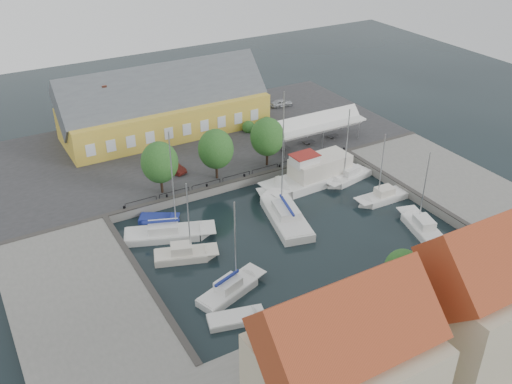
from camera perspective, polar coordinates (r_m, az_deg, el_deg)
ground at (r=61.11m, az=2.79°, el=-3.66°), size 140.00×140.00×0.00m
north_quay at (r=78.72m, az=-6.16°, el=4.73°), size 56.00×26.00×1.00m
west_quay at (r=52.88m, az=-16.96°, el=-10.62°), size 12.00×24.00×1.00m
east_quay at (r=72.39m, az=18.59°, el=0.86°), size 12.00×24.00×1.00m
south_bank at (r=48.44m, az=16.59°, el=-15.01°), size 56.00×14.00×1.00m
quay_edge_fittings at (r=63.99m, az=0.57°, el=-0.82°), size 56.00×24.72×0.40m
warehouse at (r=80.92m, az=-9.57°, el=8.22°), size 28.56×14.00×9.55m
tent_canopy at (r=76.97m, az=5.98°, el=6.73°), size 14.00×4.00×2.83m
quay_trees at (r=67.03m, az=-4.04°, el=4.31°), size 18.20×4.20×6.30m
car_silver at (r=89.84m, az=2.59°, el=8.88°), size 3.62×1.77×1.19m
car_red at (r=70.60m, az=-8.32°, el=2.49°), size 2.50×3.97×1.24m
center_sailboat at (r=62.51m, az=2.87°, el=-2.42°), size 5.71×11.40×14.85m
trawler at (r=69.74m, az=5.96°, el=1.73°), size 13.59×4.52×5.00m
east_boat_a at (r=71.13m, az=9.14°, el=1.40°), size 7.22×3.56×10.06m
east_boat_b at (r=67.46m, az=12.48°, el=-0.65°), size 6.55×2.30×9.12m
east_boat_c at (r=63.10m, az=16.22°, el=-3.50°), size 4.09×7.53×9.49m
west_boat_a at (r=60.30m, az=-8.84°, el=-4.22°), size 9.77×5.89×12.51m
west_boat_b at (r=56.96m, az=-7.16°, el=-6.37°), size 6.64×4.11×8.98m
west_boat_d at (r=52.40m, az=-2.55°, el=-9.83°), size 7.49×4.39×9.90m
launch_sw at (r=49.74m, az=-2.11°, el=-12.68°), size 5.21×3.00×0.98m
launch_nw at (r=63.22m, az=-9.73°, el=-2.75°), size 4.61×3.71×0.88m
townhouses at (r=45.16m, az=21.34°, el=-10.75°), size 36.30×8.50×12.00m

